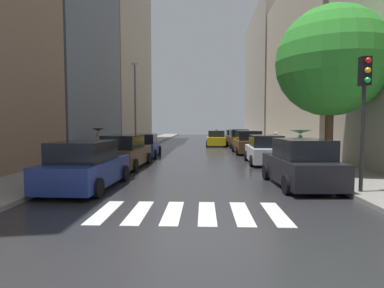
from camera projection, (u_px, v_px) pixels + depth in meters
ground_plane at (200, 148)px, 30.39m from camera, size 28.00×72.00×0.04m
sidewalk_left at (134, 147)px, 30.63m from camera, size 3.00×72.00×0.15m
sidewalk_right at (266, 147)px, 30.14m from camera, size 3.00×72.00×0.15m
crosswalk_stripes at (190, 213)px, 8.11m from camera, size 4.95×2.20×0.01m
building_left_mid at (62, 19)px, 24.69m from camera, size 6.00×12.18×21.46m
building_left_far at (117, 54)px, 40.22m from camera, size 6.00×18.37×22.92m
building_right_mid at (318, 66)px, 28.69m from camera, size 6.00×17.66×15.47m
building_right_far at (273, 76)px, 47.68m from camera, size 6.00×18.62×19.33m
parked_car_left_nearest at (86, 166)px, 11.13m from camera, size 2.29×4.44×1.72m
parked_car_left_second at (125, 152)px, 16.52m from camera, size 2.19×4.83×1.74m
parked_car_left_third at (145, 146)px, 21.94m from camera, size 2.16×4.83×1.62m
parked_car_right_nearest at (301, 164)px, 11.50m from camera, size 2.23×4.27×1.78m
parked_car_right_second at (265, 150)px, 18.05m from camera, size 2.18×4.37×1.68m
parked_car_right_third at (248, 143)px, 24.20m from camera, size 2.19×4.43×1.80m
parked_car_right_fourth at (238, 139)px, 30.61m from camera, size 2.11×4.64×1.79m
parked_car_right_fifth at (233, 137)px, 37.26m from camera, size 2.19×4.23×1.60m
taxi_midroad at (216, 139)px, 32.52m from camera, size 2.20×4.70×1.81m
pedestrian_foreground at (98, 136)px, 22.08m from camera, size 0.91×0.91×1.86m
pedestrian_near_tree at (275, 142)px, 23.24m from camera, size 0.36×0.36×1.57m
pedestrian_by_kerb at (300, 138)px, 16.15m from camera, size 1.19×1.19×1.86m
street_tree_right at (331, 62)px, 14.16m from camera, size 5.00×5.00×7.55m
traffic_light_right_corner at (364, 94)px, 9.78m from camera, size 0.30×0.42×4.30m
lamp_post_left at (135, 100)px, 26.61m from camera, size 0.60×0.28×7.44m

